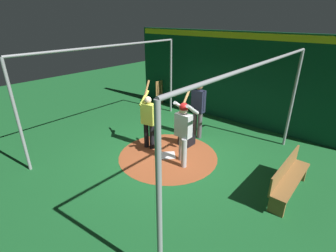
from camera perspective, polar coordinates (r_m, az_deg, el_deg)
ground_plane at (r=7.36m, az=0.00°, el=-6.78°), size 25.08×25.08×0.00m
dirt_circle at (r=7.36m, az=0.00°, el=-6.76°), size 2.87×2.87×0.01m
home_plate at (r=7.35m, az=0.00°, el=-6.70°), size 0.59×0.59×0.01m
batter at (r=6.54m, az=3.57°, el=-0.39°), size 0.68×0.49×2.10m
catcher at (r=7.80m, az=4.16°, el=-1.95°), size 0.58×0.40×0.93m
umpire at (r=8.10m, az=6.89°, el=4.32°), size 0.23×0.49×1.87m
visitor at (r=7.42m, az=-4.46°, el=1.64°), size 0.55×0.55×2.02m
back_wall at (r=9.72m, az=14.73°, el=10.64°), size 0.23×9.08×3.29m
cage_frame at (r=6.55m, az=0.00°, el=9.19°), size 5.92×4.76×2.95m
bat_rack at (r=11.70m, az=-1.74°, el=7.65°), size 0.58×0.18×1.05m
bench at (r=6.30m, az=25.81°, el=-10.46°), size 1.84×0.36×0.85m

